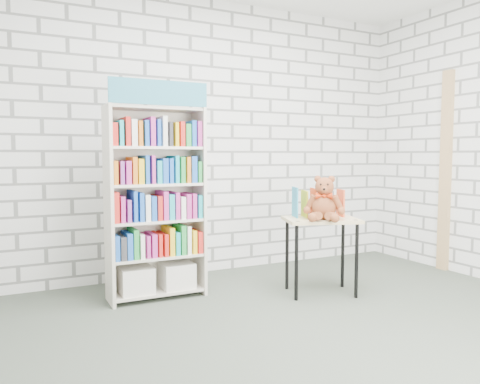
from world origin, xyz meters
name	(u,v)px	position (x,y,z in m)	size (l,w,h in m)	color
ground	(329,335)	(0.00, 0.00, 0.00)	(4.50, 4.50, 0.00)	#40483D
room_shell	(333,68)	(0.00, 0.00, 1.78)	(4.52, 4.02, 2.81)	silver
bookshelf	(156,201)	(-0.80, 1.36, 0.83)	(0.81, 0.32, 1.82)	beige
display_table	(321,229)	(0.53, 0.82, 0.58)	(0.73, 0.61, 0.67)	#D6BF80
table_books	(318,202)	(0.56, 0.91, 0.80)	(0.47, 0.32, 0.26)	teal
teddy_bear	(324,202)	(0.49, 0.73, 0.82)	(0.37, 0.36, 0.38)	brown
door_trim	(445,171)	(2.23, 0.95, 1.05)	(0.05, 0.12, 2.10)	tan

